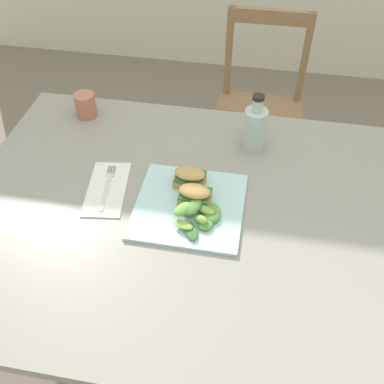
{
  "coord_description": "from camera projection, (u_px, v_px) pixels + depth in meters",
  "views": [
    {
      "loc": [
        -0.02,
        -0.87,
        1.64
      ],
      "look_at": [
        -0.18,
        0.0,
        0.76
      ],
      "focal_mm": 41.94,
      "sensor_mm": 36.0,
      "label": 1
    }
  ],
  "objects": [
    {
      "name": "ground_plane",
      "position": [
        237.0,
        335.0,
        1.76
      ],
      "size": [
        8.79,
        8.79,
        0.0
      ],
      "primitive_type": "plane",
      "color": "#7A6B5B"
    },
    {
      "name": "bottle_cold_brew",
      "position": [
        255.0,
        130.0,
        1.38
      ],
      "size": [
        0.07,
        0.07,
        0.19
      ],
      "color": "black",
      "rests_on": "dining_table"
    },
    {
      "name": "cup_extra_side",
      "position": [
        86.0,
        105.0,
        1.52
      ],
      "size": [
        0.07,
        0.07,
        0.08
      ],
      "primitive_type": "cylinder",
      "color": "#B2664C",
      "rests_on": "dining_table"
    },
    {
      "name": "napkin_folded",
      "position": [
        107.0,
        189.0,
        1.29
      ],
      "size": [
        0.14,
        0.24,
        0.0
      ],
      "primitive_type": "cube",
      "rotation": [
        0.0,
        0.0,
        0.14
      ],
      "color": "silver",
      "rests_on": "dining_table"
    },
    {
      "name": "salad_mixed_greens",
      "position": [
        197.0,
        212.0,
        1.19
      ],
      "size": [
        0.14,
        0.17,
        0.04
      ],
      "color": "#518438",
      "rests_on": "plate_lunch"
    },
    {
      "name": "fork_on_napkin",
      "position": [
        108.0,
        184.0,
        1.3
      ],
      "size": [
        0.04,
        0.19,
        0.0
      ],
      "color": "silver",
      "rests_on": "napkin_folded"
    },
    {
      "name": "sandwich_half_back",
      "position": [
        190.0,
        177.0,
        1.27
      ],
      "size": [
        0.09,
        0.07,
        0.06
      ],
      "color": "tan",
      "rests_on": "plate_lunch"
    },
    {
      "name": "dining_table",
      "position": [
        211.0,
        240.0,
        1.29
      ],
      "size": [
        1.42,
        0.99,
        0.74
      ],
      "color": "gray",
      "rests_on": "ground"
    },
    {
      "name": "plate_lunch",
      "position": [
        189.0,
        206.0,
        1.23
      ],
      "size": [
        0.3,
        0.3,
        0.01
      ],
      "primitive_type": "cube",
      "color": "silver",
      "rests_on": "dining_table"
    },
    {
      "name": "sandwich_half_front",
      "position": [
        195.0,
        195.0,
        1.22
      ],
      "size": [
        0.09,
        0.07,
        0.06
      ],
      "color": "tan",
      "rests_on": "plate_lunch"
    },
    {
      "name": "chair_wooden_far",
      "position": [
        259.0,
        113.0,
        2.06
      ],
      "size": [
        0.4,
        0.4,
        0.87
      ],
      "color": "#8E6642",
      "rests_on": "ground"
    }
  ]
}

